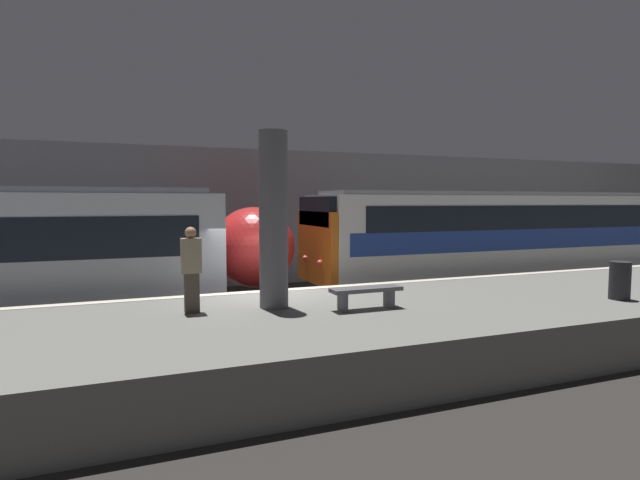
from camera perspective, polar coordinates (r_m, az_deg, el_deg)
ground_plane at (r=12.67m, az=-5.97°, el=-10.23°), size 120.00×120.00×0.00m
platform at (r=10.05m, az=-1.78°, el=-11.12°), size 40.00×5.41×1.02m
station_rear_barrier at (r=18.99m, az=-11.60°, el=2.50°), size 50.00×0.15×5.19m
support_pillar_near at (r=10.24m, az=-5.34°, el=2.28°), size 0.59×0.59×3.61m
train_boxy at (r=20.26m, az=22.63°, el=0.16°), size 17.32×2.96×3.55m
person_waiting at (r=10.10m, az=-14.50°, el=-3.06°), size 0.38×0.24×1.69m
platform_bench at (r=10.20m, az=5.31°, el=-6.03°), size 1.50×0.40×0.45m
trash_bin at (r=13.03m, az=31.06°, el=-3.98°), size 0.44×0.44×0.85m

